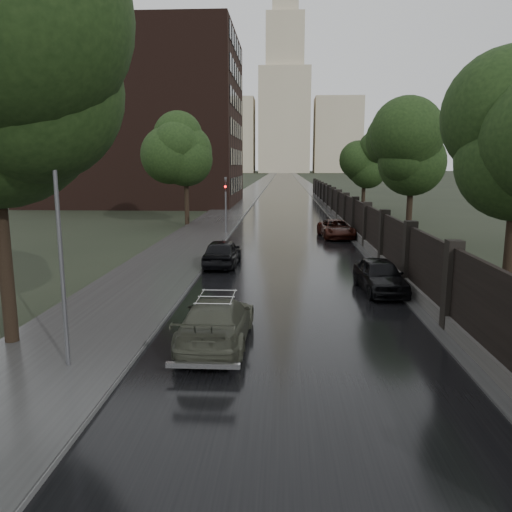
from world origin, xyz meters
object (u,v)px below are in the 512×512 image
Objects in this scene: tree_right_c at (365,163)px; hatchback_left at (222,253)px; tree_right_b at (412,163)px; traffic_light at (226,200)px; car_right_far at (336,229)px; tree_left_far at (186,159)px; volga_sedan at (217,321)px; lamp_post at (61,261)px; car_right_near at (380,275)px.

tree_right_c is 1.79× the size of hatchback_left.
tree_right_b is 1.79× the size of hatchback_left.
car_right_far is at bearing -8.01° from traffic_light.
car_right_far is (11.23, -6.07, -4.63)m from tree_left_far.
volga_sedan is at bearing -117.54° from tree_right_b.
tree_left_far is 28.73m from lamp_post.
volga_sedan is 1.16× the size of car_right_near.
tree_left_far is 1.45× the size of lamp_post.
tree_left_far is 1.88× the size of hatchback_left.
tree_right_b is 24.33m from lamp_post.
car_right_near is (-4.10, -30.52, -4.30)m from tree_right_c.
tree_right_b reaches higher than car_right_far.
tree_right_c reaches higher than hatchback_left.
lamp_post reaches higher than traffic_light.
tree_right_b is at bearing 57.82° from lamp_post.
lamp_post is (2.60, -28.50, -2.57)m from tree_left_far.
tree_left_far is 27.49m from volga_sedan.
traffic_light is (-11.80, 2.99, -2.55)m from tree_right_b.
tree_right_b is (15.50, -8.00, -0.29)m from tree_left_far.
car_right_far is at bearing -103.34° from volga_sedan.
lamp_post reaches higher than car_right_far.
car_right_near is at bearing -108.14° from tree_right_b.
volga_sedan is 21.08m from car_right_far.
tree_right_b is at bearing -14.24° from traffic_light.
traffic_light is 0.91× the size of car_right_far.
hatchback_left is at bearing -143.64° from tree_right_b.
car_right_near is (5.52, 5.94, 0.01)m from volga_sedan.
hatchback_left reaches higher than volga_sedan.
volga_sedan is at bearing 31.98° from lamp_post.
tree_right_c is 1.60× the size of car_right_far.
tree_right_b is 12.44m from traffic_light.
tree_right_b is at bearing -116.16° from volga_sedan.
tree_right_c is 1.60× the size of volga_sedan.
tree_right_c is at bearing -111.27° from hatchback_left.
car_right_near reaches higher than car_right_far.
hatchback_left is (-1.12, 10.54, 0.03)m from volga_sedan.
lamp_post is at bearing -84.79° from tree_left_far.
car_right_far is (5.36, 20.39, -0.03)m from volga_sedan.
tree_left_far is at bearing -147.17° from tree_right_c.
car_right_far is (-4.27, 1.93, -4.34)m from tree_right_b.
tree_left_far is 1.95× the size of car_right_near.
hatchback_left is 11.78m from car_right_far.
car_right_near is at bearing -94.74° from car_right_far.
tree_right_b is 1.60× the size of volga_sedan.
lamp_post reaches higher than car_right_near.
car_right_near is 0.86× the size of car_right_far.
lamp_post is 23.52m from traffic_light.
tree_right_b is 6.39m from car_right_far.
traffic_light reaches higher than car_right_far.
volga_sedan is at bearing -77.48° from tree_left_far.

